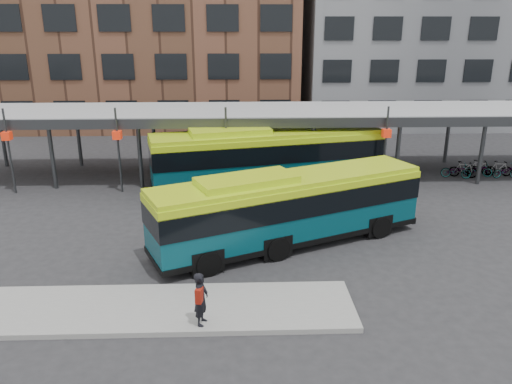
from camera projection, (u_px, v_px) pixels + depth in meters
name	position (u px, v px, depth m)	size (l,w,h in m)	color
ground	(298.00, 267.00, 19.63)	(120.00, 120.00, 0.00)	#28282B
boarding_island	(144.00, 309.00, 16.58)	(14.00, 3.00, 0.18)	gray
canopy	(275.00, 114.00, 30.58)	(40.00, 6.53, 4.80)	#999B9E
building_brick	(154.00, 3.00, 46.14)	(26.00, 14.00, 22.00)	brown
building_grey	(430.00, 15.00, 47.30)	(24.00, 14.00, 20.00)	slate
bus_front	(288.00, 207.00, 21.19)	(12.01, 7.24, 3.31)	#07424E
bus_rear	(267.00, 156.00, 28.60)	(13.54, 5.78, 3.65)	#07424E
pedestrian	(201.00, 299.00, 15.33)	(0.55, 0.71, 1.74)	black
bike_rack	(479.00, 170.00, 31.19)	(4.92, 1.62, 1.02)	slate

